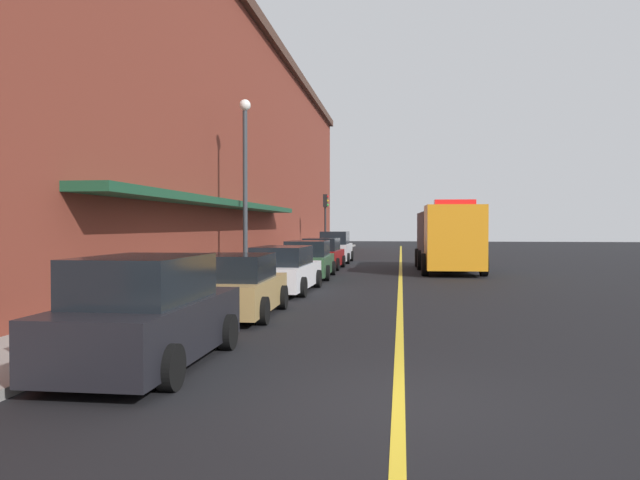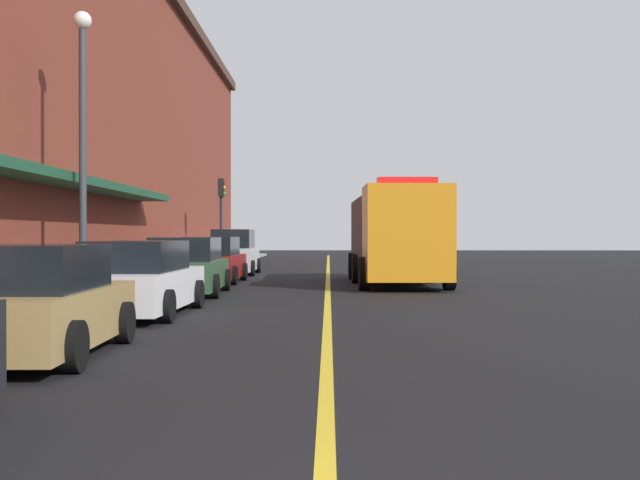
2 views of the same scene
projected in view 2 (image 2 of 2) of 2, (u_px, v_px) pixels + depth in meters
name	position (u px, v px, depth m)	size (l,w,h in m)	color
ground_plane	(328.00, 280.00, 28.80)	(112.00, 112.00, 0.00)	black
sidewalk_left	(159.00, 278.00, 28.87)	(2.40, 70.00, 0.15)	gray
lane_center_stripe	(328.00, 280.00, 28.80)	(0.16, 70.00, 0.01)	gold
parked_car_1	(30.00, 304.00, 10.73)	(2.21, 4.24, 1.53)	#A5844C
parked_car_2	(139.00, 280.00, 16.34)	(2.12, 4.94, 1.54)	silver
parked_car_3	(187.00, 268.00, 21.97)	(2.18, 4.81, 1.60)	#2D5133
parked_car_4	(212.00, 261.00, 27.41)	(2.14, 4.31, 1.60)	maroon
parked_car_5	(234.00, 254.00, 33.12)	(1.98, 4.59, 1.89)	silver
utility_truck	(396.00, 236.00, 26.63)	(3.05, 8.48, 3.38)	orange
street_lamp_left	(83.00, 122.00, 19.14)	(0.44, 0.44, 6.94)	#33383D
traffic_light_near	(221.00, 205.00, 39.03)	(0.38, 0.36, 4.30)	#232326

